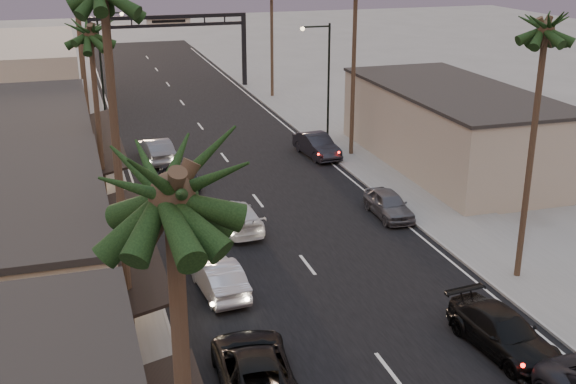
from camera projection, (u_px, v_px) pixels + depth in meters
ground at (245, 185)px, 44.49m from camera, size 200.00×200.00×0.00m
road at (228, 162)px, 48.99m from camera, size 14.00×120.00×0.02m
sidewalk_left at (79, 145)px, 52.63m from camera, size 5.00×92.00×0.12m
sidewalk_right at (324, 126)px, 57.91m from camera, size 5.00×92.00×0.12m
storefront_mid at (1, 265)px, 27.36m from camera, size 8.00×14.00×5.50m
storefront_far at (19, 155)px, 41.84m from camera, size 8.00×16.00×5.00m
storefront_dist at (29, 76)px, 62.35m from camera, size 8.00×20.00×6.00m
building_right at (451, 128)px, 47.54m from camera, size 8.00×18.00×5.00m
arch at (169, 33)px, 69.61m from camera, size 15.20×0.40×7.27m
streetlight_right at (325, 78)px, 49.12m from camera, size 2.13×0.30×9.00m
streetlight_left at (104, 58)px, 56.96m from camera, size 2.13×0.30×9.00m
palm_la at (170, 166)px, 10.36m from camera, size 3.20×3.20×13.20m
palm_lc at (89, 24)px, 34.97m from camera, size 3.20×3.20×12.20m
palm_ra at (547, 18)px, 28.63m from camera, size 3.20×3.20×13.20m
oncoming_pickup at (254, 368)px, 24.34m from camera, size 3.03×5.72×1.53m
oncoming_silver at (218, 277)px, 30.91m from camera, size 1.97×4.61×1.48m
oncoming_white at (236, 216)px, 37.61m from camera, size 2.32×5.09×1.44m
oncoming_dgrey at (180, 174)px, 44.07m from camera, size 2.26×4.67×1.54m
oncoming_grey_far at (157, 150)px, 48.85m from camera, size 2.14×4.93×1.58m
curbside_black at (503, 332)px, 26.59m from camera, size 2.62×5.31×1.49m
curbside_grey at (389, 204)px, 39.27m from camera, size 1.76×4.19×1.42m
curbside_far at (317, 145)px, 49.90m from camera, size 2.19×4.94×1.58m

